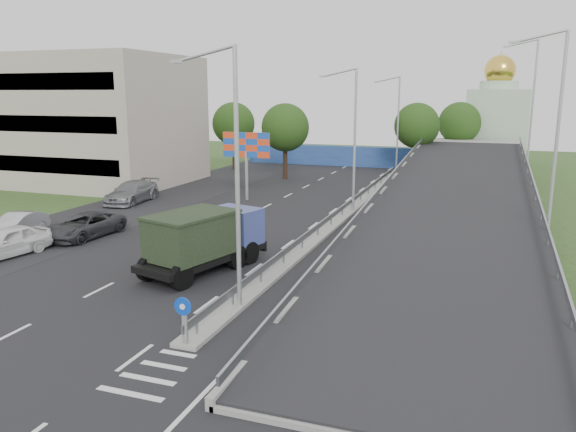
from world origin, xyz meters
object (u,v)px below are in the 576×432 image
at_px(church, 496,121).
at_px(parked_car_b, 18,225).
at_px(billboard, 246,149).
at_px(parked_car_c, 85,226).
at_px(lamp_post_far, 396,120).
at_px(dump_truck, 205,237).
at_px(parked_car_d, 132,192).
at_px(parked_car_a, 6,242).
at_px(sign_bollard, 184,320).
at_px(lamp_post_near, 232,166).
at_px(lamp_post_mid, 352,133).

xyz_separation_m(church, parked_car_b, (-27.37, -47.59, -4.60)).
relative_size(billboard, parked_car_c, 1.05).
relative_size(lamp_post_far, dump_truck, 1.38).
distance_m(lamp_post_far, billboard, 20.24).
relative_size(church, billboard, 2.51).
xyz_separation_m(dump_truck, parked_car_b, (-13.96, 2.25, -0.96)).
bearing_deg(parked_car_d, parked_car_a, -84.77).
bearing_deg(parked_car_c, parked_car_b, -160.62).
bearing_deg(church, dump_truck, -105.06).
relative_size(sign_bollard, billboard, 0.30).
bearing_deg(church, sign_bollard, -99.81).
height_order(dump_truck, parked_car_b, dump_truck).
xyz_separation_m(parked_car_b, parked_car_c, (4.06, 1.14, 0.02)).
distance_m(dump_truck, parked_car_a, 11.23).
height_order(lamp_post_near, dump_truck, lamp_post_near).
height_order(church, parked_car_d, church).
height_order(lamp_post_mid, parked_car_b, lamp_post_mid).
xyz_separation_m(sign_bollard, parked_car_b, (-17.37, 10.23, -0.32)).
distance_m(lamp_post_mid, church, 35.41).
relative_size(dump_truck, parked_car_d, 1.26).
bearing_deg(church, parked_car_c, -116.64).
relative_size(lamp_post_near, billboard, 1.83).
height_order(lamp_post_far, billboard, lamp_post_far).
xyz_separation_m(lamp_post_far, church, (9.89, 14.00, -0.50)).
height_order(lamp_post_mid, parked_car_c, lamp_post_mid).
distance_m(lamp_post_far, church, 17.15).
bearing_deg(lamp_post_near, parked_car_a, 169.29).
bearing_deg(lamp_post_far, parked_car_b, -117.48).
xyz_separation_m(lamp_post_near, billboard, (-9.11, 22.00, -1.62)).
bearing_deg(lamp_post_near, billboard, 112.49).
bearing_deg(billboard, lamp_post_mid, -12.38).
bearing_deg(parked_car_a, sign_bollard, -14.92).
height_order(parked_car_a, parked_car_d, parked_car_d).
relative_size(lamp_post_far, church, 0.73).
bearing_deg(parked_car_a, lamp_post_near, -1.21).
relative_size(lamp_post_far, parked_car_d, 1.74).
height_order(sign_bollard, church, church).
distance_m(lamp_post_near, parked_car_b, 19.30).
height_order(sign_bollard, parked_car_d, sign_bollard).
xyz_separation_m(sign_bollard, lamp_post_near, (0.11, 3.83, 4.77)).
bearing_deg(sign_bollard, billboard, 109.21).
distance_m(lamp_post_near, dump_truck, 6.84).
xyz_separation_m(lamp_post_near, church, (9.89, 54.00, -0.50)).
bearing_deg(parked_car_d, church, 48.07).
bearing_deg(lamp_post_mid, lamp_post_far, 90.00).
relative_size(lamp_post_near, parked_car_d, 1.74).
distance_m(lamp_post_mid, parked_car_b, 22.72).
bearing_deg(lamp_post_far, sign_bollard, -90.14).
height_order(lamp_post_near, parked_car_b, lamp_post_near).
bearing_deg(church, lamp_post_near, -100.38).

